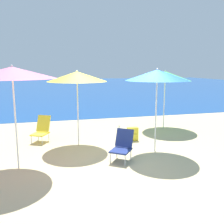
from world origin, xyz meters
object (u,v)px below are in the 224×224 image
(backpack_yellow, at_px, (133,134))
(water_bottle, at_px, (119,130))
(beach_umbrella_pink, at_px, (12,73))
(beach_umbrella_green, at_px, (165,76))
(beach_umbrella_blue, at_px, (157,75))
(beach_umbrella_yellow, at_px, (77,77))
(beach_chair_yellow, at_px, (42,129))
(beach_chair_navy, at_px, (122,145))

(backpack_yellow, height_order, water_bottle, backpack_yellow)
(beach_umbrella_pink, relative_size, backpack_yellow, 5.57)
(beach_umbrella_green, bearing_deg, backpack_yellow, -142.21)
(beach_umbrella_blue, distance_m, water_bottle, 2.98)
(beach_umbrella_green, relative_size, backpack_yellow, 5.20)
(beach_umbrella_green, bearing_deg, beach_umbrella_pink, -151.08)
(beach_umbrella_yellow, distance_m, beach_umbrella_green, 3.65)
(beach_umbrella_green, relative_size, beach_chair_yellow, 2.77)
(backpack_yellow, distance_m, water_bottle, 1.08)
(beach_umbrella_yellow, height_order, water_bottle, beach_umbrella_yellow)
(backpack_yellow, xyz_separation_m, water_bottle, (-0.14, 1.06, -0.11))
(beach_umbrella_blue, height_order, water_bottle, beach_umbrella_blue)
(beach_umbrella_yellow, relative_size, beach_chair_navy, 2.90)
(beach_umbrella_pink, bearing_deg, beach_umbrella_yellow, 42.95)
(beach_umbrella_pink, relative_size, water_bottle, 9.75)
(water_bottle, bearing_deg, beach_chair_yellow, -170.98)
(beach_umbrella_blue, xyz_separation_m, backpack_yellow, (-0.25, 1.13, -1.87))
(beach_umbrella_green, bearing_deg, beach_chair_navy, -131.33)
(beach_umbrella_blue, xyz_separation_m, water_bottle, (-0.39, 2.19, -1.98))
(beach_chair_yellow, xyz_separation_m, backpack_yellow, (2.77, -0.65, -0.19))
(beach_umbrella_pink, bearing_deg, beach_chair_yellow, 76.63)
(beach_umbrella_blue, bearing_deg, beach_chair_navy, -159.31)
(beach_chair_yellow, relative_size, water_bottle, 3.29)
(beach_chair_yellow, distance_m, water_bottle, 2.68)
(beach_umbrella_green, height_order, backpack_yellow, beach_umbrella_green)
(water_bottle, bearing_deg, beach_umbrella_green, 7.93)
(beach_umbrella_blue, bearing_deg, beach_chair_yellow, 149.64)
(beach_umbrella_yellow, xyz_separation_m, beach_chair_yellow, (-1.07, 0.62, -1.62))
(beach_umbrella_yellow, height_order, beach_chair_yellow, beach_umbrella_yellow)
(beach_chair_yellow, xyz_separation_m, beach_chair_navy, (1.97, -2.17, -0.01))
(beach_umbrella_blue, distance_m, backpack_yellow, 2.20)
(beach_umbrella_blue, bearing_deg, water_bottle, 100.20)
(beach_umbrella_green, height_order, beach_umbrella_blue, beach_umbrella_blue)
(beach_umbrella_green, xyz_separation_m, beach_umbrella_blue, (-1.45, -2.45, 0.11))
(beach_umbrella_yellow, relative_size, beach_chair_yellow, 2.79)
(beach_umbrella_yellow, distance_m, beach_chair_yellow, 2.04)
(beach_umbrella_blue, distance_m, beach_chair_yellow, 3.89)
(beach_umbrella_blue, xyz_separation_m, beach_chair_yellow, (-3.03, 1.77, -1.68))
(beach_chair_navy, bearing_deg, beach_umbrella_pink, -145.46)
(beach_umbrella_green, xyz_separation_m, beach_umbrella_pink, (-4.96, -2.74, 0.20))
(beach_umbrella_green, xyz_separation_m, beach_chair_yellow, (-4.47, -0.67, -1.57))
(beach_umbrella_pink, xyz_separation_m, beach_chair_navy, (2.46, -0.10, -1.78))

